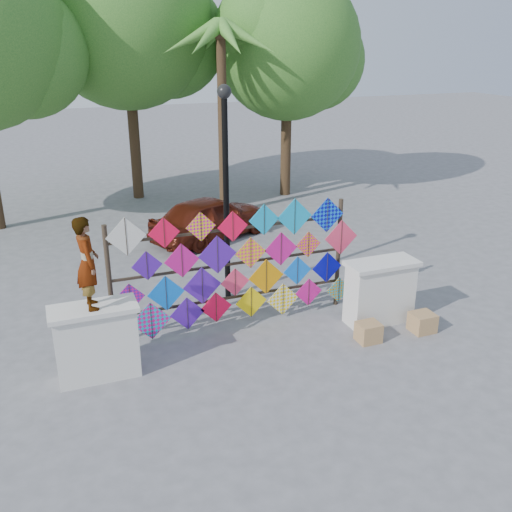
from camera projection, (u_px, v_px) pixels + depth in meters
name	position (u px, v px, depth m)	size (l,w,h in m)	color
ground	(247.00, 341.00, 10.62)	(80.00, 80.00, 0.00)	gray
parapet_left	(96.00, 341.00, 9.30)	(1.40, 0.65, 1.28)	white
parapet_right	(380.00, 292.00, 11.13)	(1.40, 0.65, 1.28)	white
kite_rack	(238.00, 266.00, 10.85)	(5.00, 0.24, 2.43)	#30251B
tree_mid	(129.00, 21.00, 18.18)	(6.30, 5.60, 8.61)	#48321F
tree_east	(290.00, 47.00, 18.85)	(5.40, 4.80, 7.42)	#48321F
palm_tree	(221.00, 50.00, 16.55)	(3.62, 3.62, 5.83)	#48321F
vendor_woman	(87.00, 263.00, 8.80)	(0.55, 0.36, 1.50)	#99999E
sedan	(211.00, 217.00, 15.83)	(1.45, 3.60, 1.23)	#521A0E
lamppost	(226.00, 175.00, 11.50)	(0.28, 0.28, 4.46)	black
cardboard_box_near	(368.00, 332.00, 10.56)	(0.41, 0.37, 0.37)	tan
cardboard_box_far	(422.00, 322.00, 10.92)	(0.44, 0.40, 0.37)	tan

